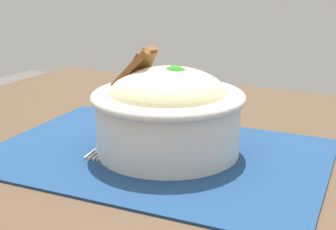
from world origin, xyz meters
TOP-DOWN VIEW (x-y plane):
  - table at (0.00, 0.00)m, footprint 1.01×0.80m
  - placemat at (0.03, 0.03)m, footprint 0.44×0.31m
  - bowl at (0.02, 0.01)m, footprint 0.21×0.21m
  - fork at (0.10, 0.03)m, footprint 0.03×0.13m

SIDE VIEW (x-z plane):
  - table at x=0.00m, z-range 0.28..0.99m
  - placemat at x=0.03m, z-range 0.71..0.71m
  - fork at x=0.10m, z-range 0.71..0.72m
  - bowl at x=0.02m, z-range 0.70..0.84m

